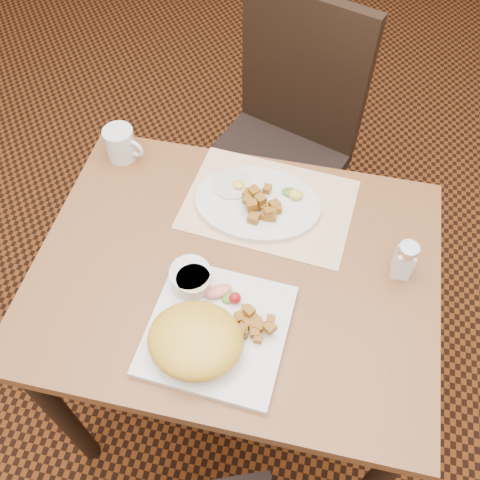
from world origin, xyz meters
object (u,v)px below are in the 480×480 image
table (236,292)px  salt_shaker (404,260)px  chair_far (282,136)px  plate_square (217,330)px  plate_oval (258,203)px  coffee_mug (121,144)px

table → salt_shaker: 0.40m
chair_far → salt_shaker: (0.35, -0.59, 0.26)m
chair_far → plate_square: chair_far is taller
chair_far → plate_oval: 0.52m
plate_square → salt_shaker: bearing=32.2°
table → salt_shaker: (0.36, 0.07, 0.16)m
plate_square → salt_shaker: salt_shaker is taller
table → plate_oval: (0.01, 0.18, 0.12)m
plate_oval → salt_shaker: salt_shaker is taller
chair_far → coffee_mug: 0.59m
chair_far → coffee_mug: (-0.37, -0.38, 0.25)m
plate_square → coffee_mug: bearing=129.5°
chair_far → plate_square: bearing=108.6°
chair_far → salt_shaker: bearing=139.7°
table → plate_oval: plate_oval is taller
plate_oval → table: bearing=-94.2°
plate_square → plate_oval: bearing=87.5°
table → plate_oval: bearing=85.8°
salt_shaker → plate_square: bearing=-147.8°
chair_far → coffee_mug: bearing=65.4°
table → coffee_mug: size_ratio=8.33×
table → plate_square: plate_square is taller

